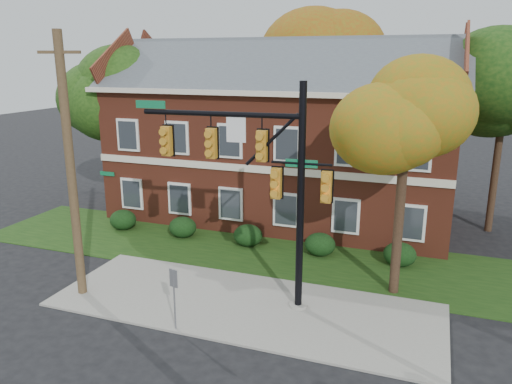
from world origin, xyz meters
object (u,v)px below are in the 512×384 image
(tree_far_rear, at_px, (336,56))
(utility_pole, at_px, (71,169))
(hedge_center, at_px, (248,235))
(apartment_building, at_px, (282,128))
(hedge_right, at_px, (320,244))
(hedge_left, at_px, (183,227))
(hedge_far_right, at_px, (400,254))
(tree_left_rear, at_px, (117,94))
(traffic_signal, at_px, (260,171))
(sign_post, at_px, (174,290))
(hedge_far_left, at_px, (123,220))
(tree_near_right, at_px, (413,119))

(tree_far_rear, xyz_separation_m, utility_pole, (-5.47, -19.98, -3.95))
(tree_far_rear, bearing_deg, hedge_center, -95.85)
(apartment_building, bearing_deg, hedge_right, -56.33)
(tree_far_rear, distance_m, utility_pole, 21.09)
(hedge_left, height_order, hedge_far_right, same)
(tree_left_rear, bearing_deg, traffic_signal, -37.65)
(hedge_center, relative_size, sign_post, 0.64)
(hedge_far_left, relative_size, hedge_far_right, 1.00)
(apartment_building, bearing_deg, tree_near_right, -48.23)
(traffic_signal, bearing_deg, hedge_right, 76.13)
(traffic_signal, height_order, sign_post, traffic_signal)
(traffic_signal, relative_size, utility_pole, 0.83)
(hedge_center, relative_size, tree_left_rear, 0.16)
(tree_far_rear, bearing_deg, utility_pole, -105.32)
(hedge_center, xyz_separation_m, tree_far_rear, (1.34, 13.09, 8.32))
(hedge_far_right, bearing_deg, hedge_left, 180.00)
(tree_near_right, relative_size, tree_far_rear, 0.74)
(hedge_center, distance_m, traffic_signal, 7.32)
(hedge_left, distance_m, hedge_right, 7.00)
(hedge_far_left, distance_m, tree_left_rear, 7.90)
(hedge_center, distance_m, tree_near_right, 9.90)
(hedge_center, relative_size, hedge_far_right, 1.00)
(hedge_left, xyz_separation_m, sign_post, (4.00, -8.02, 0.96))
(hedge_right, distance_m, tree_far_rear, 15.66)
(hedge_left, distance_m, tree_left_rear, 9.69)
(hedge_far_left, xyz_separation_m, utility_pole, (2.87, -6.88, 4.37))
(traffic_signal, distance_m, sign_post, 4.86)
(traffic_signal, bearing_deg, tree_near_right, 24.35)
(tree_left_rear, bearing_deg, hedge_right, -17.37)
(utility_pole, bearing_deg, hedge_far_right, 18.08)
(hedge_right, height_order, utility_pole, utility_pole)
(hedge_far_left, xyz_separation_m, hedge_far_right, (14.00, 0.00, 0.00))
(utility_pole, relative_size, sign_post, 4.42)
(hedge_center, relative_size, utility_pole, 0.15)
(hedge_far_left, bearing_deg, hedge_center, 0.00)
(hedge_left, height_order, hedge_right, same)
(tree_near_right, distance_m, tree_far_rear, 17.12)
(hedge_left, bearing_deg, hedge_far_right, 0.00)
(hedge_center, height_order, hedge_right, same)
(hedge_left, bearing_deg, apartment_building, 56.33)
(sign_post, bearing_deg, tree_left_rear, 144.21)
(tree_near_right, bearing_deg, tree_far_rear, 110.27)
(hedge_right, xyz_separation_m, tree_far_rear, (-2.16, 13.09, 8.32))
(hedge_far_right, relative_size, tree_far_rear, 0.12)
(apartment_building, distance_m, tree_far_rear, 8.84)
(hedge_right, bearing_deg, sign_post, -110.50)
(apartment_building, relative_size, tree_left_rear, 2.12)
(tree_far_rear, relative_size, sign_post, 5.28)
(hedge_far_right, bearing_deg, tree_left_rear, 166.11)
(hedge_far_right, distance_m, tree_near_right, 6.77)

